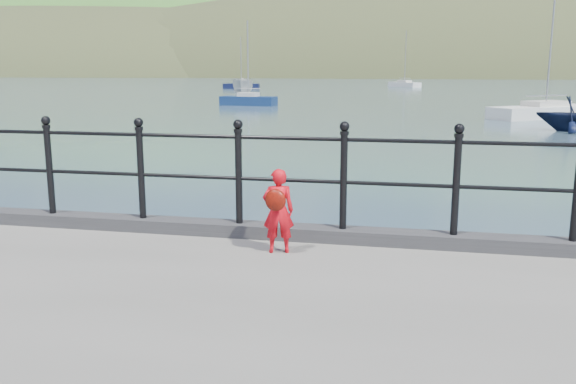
% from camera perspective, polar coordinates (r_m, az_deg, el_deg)
% --- Properties ---
extents(ground, '(600.00, 600.00, 0.00)m').
position_cam_1_polar(ground, '(7.45, 0.44, -11.45)').
color(ground, '#2D4251').
rests_on(ground, ground).
extents(kerb, '(60.00, 0.30, 0.15)m').
position_cam_1_polar(kerb, '(6.96, 0.21, -3.76)').
color(kerb, '#28282B').
rests_on(kerb, quay).
extents(railing, '(18.11, 0.11, 1.20)m').
position_cam_1_polar(railing, '(6.80, 0.21, 2.34)').
color(railing, black).
rests_on(railing, kerb).
extents(far_shore, '(830.00, 200.00, 156.00)m').
position_cam_1_polar(far_shore, '(250.21, 20.35, 5.04)').
color(far_shore, '#333A21').
rests_on(far_shore, ground).
extents(child, '(0.37, 0.33, 0.90)m').
position_cam_1_polar(child, '(6.34, -0.94, -1.70)').
color(child, red).
rests_on(child, quay).
extents(launch_white, '(2.80, 5.27, 1.93)m').
position_cam_1_polar(launch_white, '(59.28, -4.21, 9.69)').
color(launch_white, beige).
rests_on(launch_white, ground).
extents(launch_navy, '(3.72, 3.44, 1.62)m').
position_cam_1_polar(launch_navy, '(31.16, 25.04, 6.65)').
color(launch_navy, black).
rests_on(launch_navy, ground).
extents(sailboat_near, '(7.03, 6.07, 9.91)m').
position_cam_1_polar(sailboat_near, '(38.79, 22.93, 6.89)').
color(sailboat_near, silver).
rests_on(sailboat_near, ground).
extents(sailboat_port, '(4.50, 1.96, 6.56)m').
position_cam_1_polar(sailboat_port, '(47.77, -3.73, 8.49)').
color(sailboat_port, navy).
rests_on(sailboat_port, ground).
extents(sailboat_left, '(5.05, 2.07, 7.15)m').
position_cam_1_polar(sailboat_left, '(85.30, -4.38, 9.84)').
color(sailboat_left, black).
rests_on(sailboat_left, ground).
extents(sailboat_deep, '(5.04, 5.30, 8.41)m').
position_cam_1_polar(sailboat_deep, '(94.32, 10.84, 9.84)').
color(sailboat_deep, silver).
rests_on(sailboat_deep, ground).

